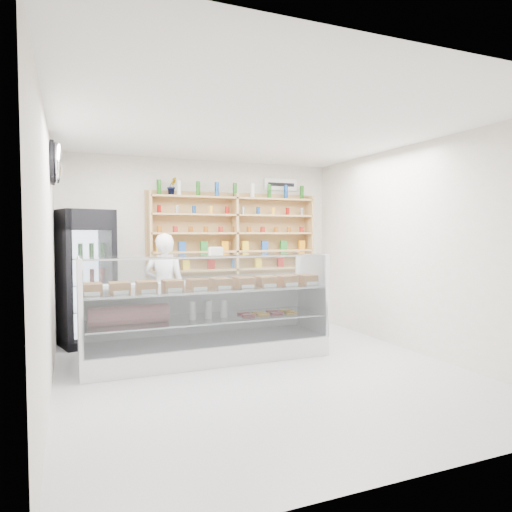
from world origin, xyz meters
name	(u,v)px	position (x,y,z in m)	size (l,w,h in m)	color
room	(263,251)	(0.00, 0.00, 1.40)	(5.00, 5.00, 5.00)	#AFAFB4
display_counter	(207,330)	(-0.45, 0.76, 0.36)	(3.07, 0.92, 1.33)	white
shop_worker	(164,288)	(-0.78, 1.81, 0.80)	(0.59, 0.38, 1.60)	silver
drinks_cooler	(85,277)	(-1.85, 2.14, 0.97)	(0.85, 0.84, 1.93)	black
wall_shelving	(235,234)	(0.50, 2.34, 1.59)	(2.84, 0.28, 1.33)	tan
potted_plant	(172,186)	(-0.55, 2.34, 2.34)	(0.16, 0.13, 0.28)	#1E6626
security_mirror	(57,163)	(-2.17, 1.20, 2.45)	(0.15, 0.50, 0.50)	silver
wall_sign	(281,185)	(1.40, 2.47, 2.45)	(0.62, 0.03, 0.20)	white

